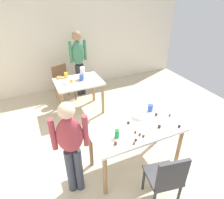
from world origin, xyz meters
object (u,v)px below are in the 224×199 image
person_girl_near (71,143)px  person_adult_far (79,58)px  pitcher_far (83,73)px  dining_table_far (79,86)px  soda_can (117,134)px  dining_table_near (136,133)px  chair_far_table (63,81)px  chair_near_table (166,177)px  mixing_bowl (139,115)px

person_girl_near → person_adult_far: size_ratio=0.88×
person_adult_far → pitcher_far: person_adult_far is taller
dining_table_far → soda_can: 1.96m
dining_table_near → chair_far_table: bearing=101.3°
dining_table_near → soda_can: 0.39m
dining_table_far → chair_near_table: bearing=-83.0°
dining_table_far → person_adult_far: size_ratio=0.60×
person_adult_far → pitcher_far: (-0.11, -0.67, -0.10)m
chair_far_table → pitcher_far: pitcher_far is taller
person_girl_near → dining_table_near: bearing=2.1°
chair_far_table → person_girl_near: size_ratio=0.61×
chair_near_table → person_girl_near: size_ratio=0.61×
dining_table_far → chair_near_table: (0.32, -2.60, -0.13)m
chair_near_table → chair_far_table: same height
dining_table_near → pitcher_far: (-0.17, 1.97, 0.23)m
dining_table_far → pitcher_far: bearing=33.3°
pitcher_far → soda_can: bearing=-94.8°
chair_near_table → mixing_bowl: bearing=80.7°
dining_table_near → mixing_bowl: size_ratio=7.23×
mixing_bowl → pitcher_far: pitcher_far is taller
chair_near_table → chair_far_table: size_ratio=1.00×
pitcher_far → person_girl_near: bearing=-111.3°
chair_near_table → mixing_bowl: (0.15, 0.92, 0.30)m
dining_table_far → mixing_bowl: 1.75m
chair_near_table → person_girl_near: 1.23m
chair_near_table → person_girl_near: person_girl_near is taller
chair_near_table → person_adult_far: bearing=91.2°
pitcher_far → dining_table_near: bearing=-84.9°
person_adult_far → chair_far_table: bearing=-174.2°
dining_table_far → person_girl_near: 2.04m
chair_near_table → person_adult_far: size_ratio=0.54×
dining_table_near → person_adult_far: (-0.06, 2.64, 0.33)m
pitcher_far → dining_table_far: bearing=-146.7°
soda_can → person_adult_far: bearing=84.0°
chair_near_table → dining_table_near: bearing=91.0°
person_adult_far → mixing_bowl: bearing=-84.7°
dining_table_far → person_adult_far: bearing=72.0°
chair_near_table → soda_can: bearing=118.9°
mixing_bowl → soda_can: soda_can is taller
dining_table_near → chair_near_table: 0.73m
dining_table_far → soda_can: (-0.04, -1.95, 0.18)m
dining_table_far → soda_can: soda_can is taller
soda_can → dining_table_far: bearing=88.9°
chair_far_table → soda_can: size_ratio=7.13×
chair_far_table → person_adult_far: size_ratio=0.54×
dining_table_far → pitcher_far: pitcher_far is taller
chair_near_table → chair_far_table: bearing=99.1°
chair_near_table → person_girl_near: (-0.97, 0.68, 0.35)m
chair_near_table → mixing_bowl: 0.98m
chair_near_table → chair_far_table: (-0.53, 3.31, 0.00)m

